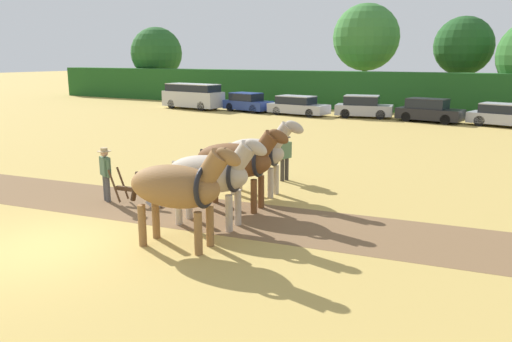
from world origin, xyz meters
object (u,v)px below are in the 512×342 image
at_px(farmer_at_plow, 105,171).
at_px(parked_car_right, 506,116).
at_px(plow, 141,195).
at_px(parked_car_center_right, 429,111).
at_px(draft_horse_trail_right, 258,152).
at_px(parked_car_center, 363,107).
at_px(farmer_beside_team, 285,154).
at_px(draft_horse_lead_left, 179,187).
at_px(parked_car_center_left, 298,106).
at_px(draft_horse_lead_right, 211,174).
at_px(parked_van, 193,96).
at_px(parked_car_left, 247,102).
at_px(tree_left, 366,38).
at_px(draft_horse_trail_left, 237,161).
at_px(tree_far_left, 157,53).
at_px(tree_center_left, 464,46).

height_order(farmer_at_plow, parked_car_right, farmer_at_plow).
distance_m(plow, parked_car_center_right, 24.19).
xyz_separation_m(draft_horse_trail_right, plow, (-2.36, -2.73, -1.01)).
bearing_deg(parked_car_center, farmer_beside_team, -91.48).
relative_size(draft_horse_lead_left, parked_car_center_left, 0.62).
relative_size(draft_horse_lead_left, draft_horse_lead_right, 1.01).
height_order(parked_van, parked_car_left, parked_van).
bearing_deg(draft_horse_lead_left, draft_horse_trail_right, 89.84).
bearing_deg(tree_left, parked_car_center_right, -50.35).
height_order(draft_horse_lead_left, draft_horse_trail_right, draft_horse_trail_right).
bearing_deg(draft_horse_trail_right, parked_car_right, 67.11).
bearing_deg(draft_horse_trail_right, draft_horse_lead_left, -90.16).
distance_m(tree_left, draft_horse_lead_right, 34.04).
height_order(draft_horse_trail_left, parked_car_center, draft_horse_trail_left).
bearing_deg(parked_car_center_right, parked_van, -169.28).
distance_m(tree_far_left, parked_van, 14.82).
xyz_separation_m(plow, parked_car_center, (-1.07, 24.16, 0.43)).
xyz_separation_m(draft_horse_trail_left, parked_car_left, (-12.84, 22.45, -0.67)).
xyz_separation_m(draft_horse_lead_left, parked_van, (-18.21, 25.11, -0.34)).
bearing_deg(tree_far_left, parked_car_center_right, -15.14).
bearing_deg(farmer_at_plow, parked_van, 57.67).
bearing_deg(parked_car_center, draft_horse_lead_right, -92.40).
relative_size(tree_center_left, parked_car_center, 1.77).
distance_m(farmer_beside_team, parked_car_center_right, 19.25).
bearing_deg(parked_car_center_right, parked_car_left, -170.40).
xyz_separation_m(draft_horse_lead_left, parked_car_center_right, (0.47, 25.94, -0.67)).
relative_size(draft_horse_lead_left, farmer_beside_team, 1.75).
height_order(tree_left, parked_car_center_right, tree_left).
relative_size(farmer_beside_team, parked_car_right, 0.35).
relative_size(draft_horse_trail_right, parked_van, 0.48).
bearing_deg(parked_van, plow, -50.47).
height_order(tree_left, tree_center_left, tree_left).
height_order(tree_far_left, draft_horse_trail_right, tree_far_left).
bearing_deg(farmer_beside_team, parked_van, 153.66).
bearing_deg(draft_horse_lead_left, parked_car_center, 91.12).
height_order(draft_horse_lead_right, parked_car_center_left, draft_horse_lead_right).
relative_size(parked_car_center_right, parked_car_right, 0.93).
distance_m(tree_left, farmer_at_plow, 33.29).
xyz_separation_m(tree_center_left, draft_horse_lead_right, (-1.20, -34.16, -3.70)).
bearing_deg(draft_horse_lead_left, tree_far_left, 123.19).
relative_size(parked_car_left, parked_car_center_right, 0.94).
bearing_deg(parked_car_center, farmer_at_plow, -101.60).
height_order(tree_far_left, farmer_beside_team, tree_far_left).
distance_m(parked_car_left, parked_car_right, 18.36).
relative_size(draft_horse_lead_left, draft_horse_trail_right, 1.07).
relative_size(farmer_beside_team, parked_car_center_left, 0.35).
distance_m(draft_horse_lead_left, plow, 3.76).
xyz_separation_m(tree_far_left, parked_car_left, (16.22, -8.45, -3.89)).
xyz_separation_m(tree_center_left, parked_car_center_right, (-0.51, -9.79, -4.31)).
bearing_deg(draft_horse_lead_left, farmer_at_plow, 148.50).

